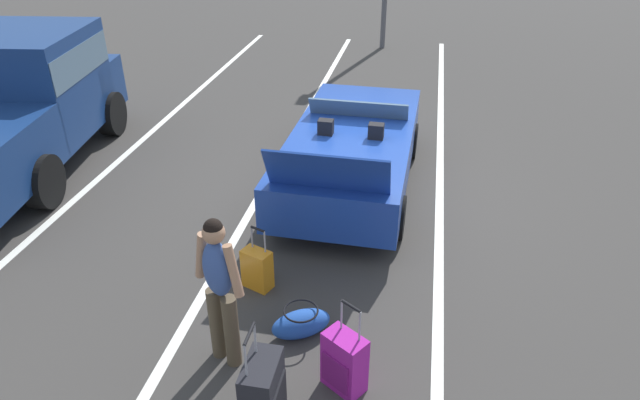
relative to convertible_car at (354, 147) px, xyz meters
The scene contains 11 objects.
ground_plane 0.62m from the convertible_car, behind, with size 80.00×80.00×0.00m, color #383533.
lot_line_near 1.50m from the convertible_car, 98.25° to the right, with size 18.00×0.12×0.01m, color silver.
lot_line_mid 1.47m from the convertible_car, 98.46° to the left, with size 18.00×0.12×0.01m, color silver.
lot_line_far 4.08m from the convertible_car, 92.81° to the left, with size 18.00×0.12×0.01m, color silver.
convertible_car is the anchor object (origin of this frame).
suitcase_large_black 4.75m from the convertible_car, behind, with size 0.48×0.30×1.07m.
suitcase_medium_bright 4.22m from the convertible_car, behind, with size 0.42×0.47×0.96m.
suitcase_small_carryon 2.98m from the convertible_car, 165.51° to the left, with size 0.31×0.39×0.79m.
duffel_bag 3.60m from the convertible_car, behind, with size 0.59×0.70×0.34m.
traveler_person 4.12m from the convertible_car, 169.78° to the left, with size 0.34×0.58×1.65m.
parked_pickup_truck_near 5.42m from the convertible_car, 94.22° to the left, with size 5.21×2.61×2.10m.
Camera 1 is at (-7.76, -0.97, 4.25)m, focal length 31.77 mm.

